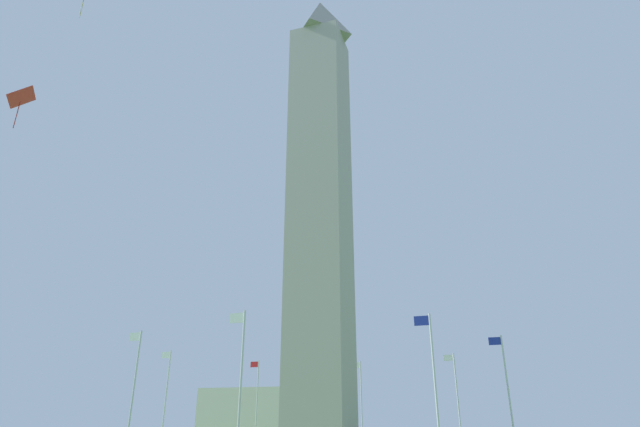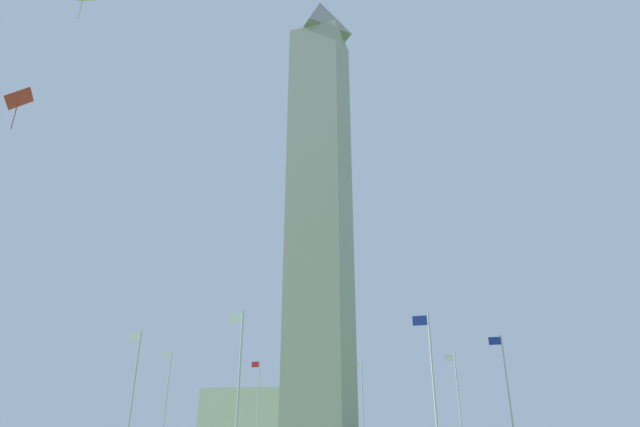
{
  "view_description": "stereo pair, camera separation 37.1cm",
  "coord_description": "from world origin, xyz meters",
  "px_view_note": "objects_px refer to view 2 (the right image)",
  "views": [
    {
      "loc": [
        -14.66,
        45.71,
        2.56
      ],
      "look_at": [
        0.0,
        0.0,
        22.38
      ],
      "focal_mm": 28.15,
      "sensor_mm": 36.0,
      "label": 1
    },
    {
      "loc": [
        -15.01,
        45.6,
        2.56
      ],
      "look_at": [
        0.0,
        0.0,
        22.38
      ],
      "focal_mm": 28.15,
      "sensor_mm": 36.0,
      "label": 2
    }
  ],
  "objects_px": {
    "flagpole_e": "(239,378)",
    "kite_red_diamond": "(19,99)",
    "flagpole_s": "(507,388)",
    "flagpole_ne": "(133,386)",
    "distant_building": "(276,414)",
    "flagpole_se": "(432,379)",
    "flagpole_nw": "(258,398)",
    "flagpole_w": "(362,398)",
    "flagpole_n": "(167,394)",
    "flagpole_sw": "(458,395)",
    "obelisk_monument": "(320,186)"
  },
  "relations": [
    {
      "from": "flagpole_sw",
      "to": "flagpole_w",
      "type": "distance_m",
      "value": 12.3
    },
    {
      "from": "flagpole_ne",
      "to": "flagpole_nw",
      "type": "height_order",
      "value": "same"
    },
    {
      "from": "obelisk_monument",
      "to": "flagpole_s",
      "type": "height_order",
      "value": "obelisk_monument"
    },
    {
      "from": "obelisk_monument",
      "to": "flagpole_n",
      "type": "relative_size",
      "value": 5.55
    },
    {
      "from": "flagpole_e",
      "to": "flagpole_s",
      "type": "bearing_deg",
      "value": -135.0
    },
    {
      "from": "flagpole_se",
      "to": "flagpole_nw",
      "type": "relative_size",
      "value": 1.0
    },
    {
      "from": "distant_building",
      "to": "kite_red_diamond",
      "type": "bearing_deg",
      "value": 98.71
    },
    {
      "from": "flagpole_w",
      "to": "flagpole_n",
      "type": "bearing_deg",
      "value": 45.0
    },
    {
      "from": "flagpole_w",
      "to": "flagpole_ne",
      "type": "bearing_deg",
      "value": 67.5
    },
    {
      "from": "flagpole_n",
      "to": "kite_red_diamond",
      "type": "height_order",
      "value": "kite_red_diamond"
    },
    {
      "from": "flagpole_se",
      "to": "flagpole_s",
      "type": "bearing_deg",
      "value": -112.5
    },
    {
      "from": "flagpole_n",
      "to": "flagpole_e",
      "type": "xyz_separation_m",
      "value": [
        -16.08,
        16.08,
        0.0
      ]
    },
    {
      "from": "flagpole_e",
      "to": "distant_building",
      "type": "relative_size",
      "value": 0.48
    },
    {
      "from": "flagpole_w",
      "to": "kite_red_diamond",
      "type": "xyz_separation_m",
      "value": [
        7.62,
        45.14,
        13.68
      ]
    },
    {
      "from": "flagpole_ne",
      "to": "flagpole_e",
      "type": "relative_size",
      "value": 1.0
    },
    {
      "from": "flagpole_w",
      "to": "flagpole_se",
      "type": "bearing_deg",
      "value": 112.5
    },
    {
      "from": "distant_building",
      "to": "flagpole_se",
      "type": "bearing_deg",
      "value": 124.55
    },
    {
      "from": "kite_red_diamond",
      "to": "flagpole_w",
      "type": "bearing_deg",
      "value": -99.58
    },
    {
      "from": "flagpole_n",
      "to": "flagpole_w",
      "type": "distance_m",
      "value": 22.74
    },
    {
      "from": "flagpole_e",
      "to": "flagpole_w",
      "type": "height_order",
      "value": "same"
    },
    {
      "from": "flagpole_e",
      "to": "flagpole_w",
      "type": "relative_size",
      "value": 1.0
    },
    {
      "from": "flagpole_n",
      "to": "flagpole_se",
      "type": "bearing_deg",
      "value": 157.5
    },
    {
      "from": "distant_building",
      "to": "flagpole_w",
      "type": "bearing_deg",
      "value": 141.66
    },
    {
      "from": "flagpole_w",
      "to": "flagpole_nw",
      "type": "bearing_deg",
      "value": 22.5
    },
    {
      "from": "flagpole_ne",
      "to": "flagpole_s",
      "type": "distance_m",
      "value": 29.71
    },
    {
      "from": "flagpole_se",
      "to": "flagpole_w",
      "type": "xyz_separation_m",
      "value": [
        11.37,
        -27.45,
        0.0
      ]
    },
    {
      "from": "flagpole_n",
      "to": "flagpole_s",
      "type": "xyz_separation_m",
      "value": [
        -32.15,
        0.0,
        0.0
      ]
    },
    {
      "from": "flagpole_w",
      "to": "distant_building",
      "type": "height_order",
      "value": "flagpole_w"
    },
    {
      "from": "flagpole_ne",
      "to": "flagpole_sw",
      "type": "bearing_deg",
      "value": -135.0
    },
    {
      "from": "flagpole_e",
      "to": "kite_red_diamond",
      "type": "xyz_separation_m",
      "value": [
        7.62,
        12.99,
        13.68
      ]
    },
    {
      "from": "distant_building",
      "to": "flagpole_n",
      "type": "bearing_deg",
      "value": 90.91
    },
    {
      "from": "flagpole_nw",
      "to": "distant_building",
      "type": "relative_size",
      "value": 0.48
    },
    {
      "from": "flagpole_se",
      "to": "obelisk_monument",
      "type": "bearing_deg",
      "value": -45.13
    },
    {
      "from": "flagpole_ne",
      "to": "flagpole_s",
      "type": "height_order",
      "value": "same"
    },
    {
      "from": "obelisk_monument",
      "to": "distant_building",
      "type": "height_order",
      "value": "obelisk_monument"
    },
    {
      "from": "flagpole_ne",
      "to": "kite_red_diamond",
      "type": "xyz_separation_m",
      "value": [
        -3.75,
        17.7,
        13.68
      ]
    },
    {
      "from": "flagpole_s",
      "to": "flagpole_ne",
      "type": "bearing_deg",
      "value": 22.5
    },
    {
      "from": "flagpole_w",
      "to": "distant_building",
      "type": "bearing_deg",
      "value": -38.34
    },
    {
      "from": "flagpole_s",
      "to": "flagpole_w",
      "type": "bearing_deg",
      "value": -45.0
    },
    {
      "from": "flagpole_n",
      "to": "flagpole_sw",
      "type": "bearing_deg",
      "value": -157.5
    },
    {
      "from": "kite_red_diamond",
      "to": "distant_building",
      "type": "height_order",
      "value": "kite_red_diamond"
    },
    {
      "from": "obelisk_monument",
      "to": "kite_red_diamond",
      "type": "xyz_separation_m",
      "value": [
        7.67,
        29.06,
        -6.85
      ]
    },
    {
      "from": "obelisk_monument",
      "to": "flagpole_sw",
      "type": "height_order",
      "value": "obelisk_monument"
    },
    {
      "from": "flagpole_se",
      "to": "flagpole_sw",
      "type": "bearing_deg",
      "value": -90.0
    },
    {
      "from": "obelisk_monument",
      "to": "flagpole_s",
      "type": "relative_size",
      "value": 5.55
    },
    {
      "from": "flagpole_s",
      "to": "obelisk_monument",
      "type": "bearing_deg",
      "value": -0.0
    },
    {
      "from": "obelisk_monument",
      "to": "flagpole_e",
      "type": "xyz_separation_m",
      "value": [
        0.05,
        16.08,
        -20.53
      ]
    },
    {
      "from": "flagpole_se",
      "to": "flagpole_s",
      "type": "height_order",
      "value": "same"
    },
    {
      "from": "flagpole_se",
      "to": "flagpole_s",
      "type": "distance_m",
      "value": 12.3
    },
    {
      "from": "flagpole_ne",
      "to": "kite_red_diamond",
      "type": "relative_size",
      "value": 3.84
    }
  ]
}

